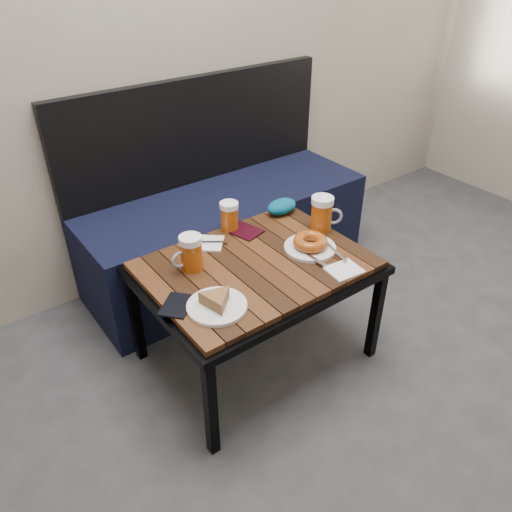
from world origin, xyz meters
TOP-DOWN VIEW (x-y plane):
  - bench at (0.03, 1.76)m, footprint 1.40×0.50m
  - cafe_table at (-0.20, 1.17)m, footprint 0.84×0.62m
  - beer_mug_left at (-0.41, 1.28)m, footprint 0.12×0.08m
  - beer_mug_centre at (-0.14, 1.43)m, footprint 0.12×0.10m
  - beer_mug_right at (0.16, 1.21)m, footprint 0.13×0.12m
  - plate_pie at (-0.46, 1.03)m, footprint 0.20×0.20m
  - plate_bagel at (0.02, 1.12)m, footprint 0.20×0.26m
  - napkin_left at (-0.28, 1.38)m, footprint 0.16×0.16m
  - napkin_right at (0.02, 0.94)m, footprint 0.13×0.11m
  - passport_navy at (-0.56, 1.12)m, footprint 0.15×0.15m
  - passport_burgundy at (-0.11, 1.38)m, footprint 0.14×0.16m
  - knit_pouch at (0.11, 1.41)m, footprint 0.15×0.10m

SIDE VIEW (x-z plane):
  - bench at x=0.03m, z-range -0.20..0.75m
  - cafe_table at x=-0.20m, z-range 0.19..0.66m
  - passport_navy at x=-0.56m, z-range 0.47..0.48m
  - passport_burgundy at x=-0.11m, z-range 0.47..0.48m
  - napkin_right at x=0.02m, z-range 0.47..0.48m
  - napkin_left at x=-0.28m, z-range 0.47..0.48m
  - plate_pie at x=-0.46m, z-range 0.47..0.52m
  - plate_bagel at x=0.02m, z-range 0.47..0.52m
  - knit_pouch at x=0.11m, z-range 0.47..0.53m
  - beer_mug_centre at x=-0.14m, z-range 0.47..0.59m
  - beer_mug_left at x=-0.41m, z-range 0.47..0.60m
  - beer_mug_right at x=0.16m, z-range 0.47..0.62m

